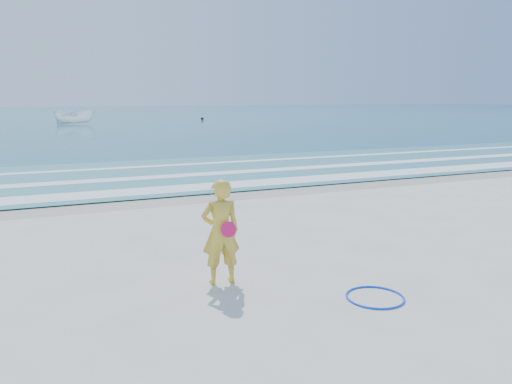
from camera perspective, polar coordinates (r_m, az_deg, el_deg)
name	(u,v)px	position (r m, az deg, el deg)	size (l,w,h in m)	color
ground	(313,298)	(8.32, 6.50, -11.91)	(400.00, 400.00, 0.00)	silver
wet_sand	(174,198)	(16.42, -9.35, -0.64)	(400.00, 2.40, 0.00)	#B2A893
ocean	(58,114)	(111.74, -21.74, 8.32)	(400.00, 190.00, 0.04)	#19727F
shallow	(144,175)	(21.23, -12.69, 1.92)	(400.00, 10.00, 0.01)	#59B7AD
foam_near	(165,189)	(17.65, -10.40, 0.28)	(400.00, 1.40, 0.01)	white
foam_mid	(148,178)	(20.45, -12.26, 1.63)	(400.00, 0.90, 0.01)	white
foam_far	(133,167)	(23.67, -13.85, 2.77)	(400.00, 0.60, 0.01)	white
hoop	(375,297)	(8.47, 13.45, -11.61)	(0.95, 0.95, 0.03)	blue
boat	(75,117)	(65.05, -20.02, 8.11)	(1.81, 4.82, 1.86)	white
buoy	(202,119)	(73.49, -6.17, 8.34)	(0.41, 0.41, 0.41)	black
woman	(221,232)	(8.63, -4.06, -4.57)	(0.71, 0.50, 1.85)	gold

